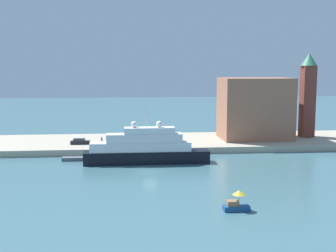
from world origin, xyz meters
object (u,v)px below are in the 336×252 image
Objects in this scene: harbor_building at (255,108)px; person_figure at (102,141)px; small_motorboat at (236,203)px; mooring_bollard at (134,146)px; large_yacht at (145,149)px; bell_tower at (308,92)px; work_barge at (77,159)px; parked_car at (80,142)px.

person_figure is at bearing -172.19° from harbor_building.
small_motorboat is 5.28× the size of mooring_bollard.
large_yacht is 1.18× the size of bell_tower.
large_yacht reaches higher than small_motorboat.
mooring_bollard is (11.92, 5.88, 1.42)m from work_barge.
bell_tower is at bearing 26.58° from large_yacht.
parked_car is at bearing -174.38° from harbor_building.
small_motorboat is at bearing -61.55° from parked_car.
mooring_bollard is (7.28, -4.62, -0.52)m from person_figure.
large_yacht is 34.91m from harbor_building.
harbor_building reaches higher than small_motorboat.
small_motorboat reaches higher than mooring_bollard.
parked_car reaches higher than mooring_bollard.
bell_tower reaches higher than harbor_building.
large_yacht reaches higher than parked_car.
harbor_building reaches higher than work_barge.
small_motorboat is 0.21× the size of harbor_building.
mooring_bollard is at bearing -165.80° from bell_tower.
small_motorboat is at bearing -108.90° from harbor_building.
large_yacht is at bearing 109.32° from small_motorboat.
small_motorboat is 0.58× the size of work_barge.
work_barge is at bearing -153.73° from mooring_bollard.
bell_tower is at bearing 7.27° from person_figure.
harbor_building is 38.39m from person_figure.
parked_car is (-25.18, 46.46, 0.94)m from small_motorboat.
work_barge is 9.10× the size of mooring_bollard.
large_yacht is 5.71× the size of parked_car.
work_barge is 3.31× the size of person_figure.
small_motorboat is 49.78m from person_figure.
large_yacht is 14.71m from work_barge.
small_motorboat is (10.85, -30.96, -1.86)m from large_yacht.
parked_car is (-42.51, -4.18, -6.96)m from harbor_building.
small_motorboat is 0.80× the size of parked_car.
parked_car is at bearing -174.33° from bell_tower.
large_yacht is 7.14× the size of small_motorboat.
person_figure is at bearing 66.16° from work_barge.
harbor_building reaches higher than parked_car.
large_yacht is at bearing -16.23° from work_barge.
person_figure is at bearing 147.60° from mooring_bollard.
large_yacht is at bearing -153.42° from bell_tower.
large_yacht is 10.20m from mooring_bollard.
parked_car is at bearing 118.45° from small_motorboat.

